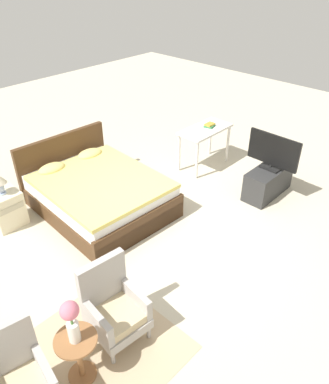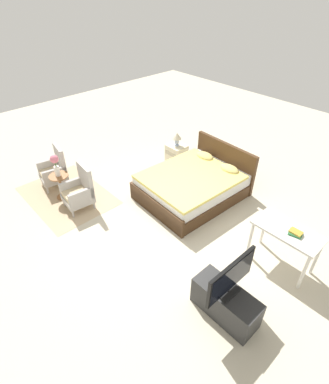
% 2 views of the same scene
% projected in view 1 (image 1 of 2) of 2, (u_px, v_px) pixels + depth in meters
% --- Properties ---
extents(ground_plane, '(16.00, 16.00, 0.00)m').
position_uv_depth(ground_plane, '(152.00, 230.00, 5.56)').
color(ground_plane, beige).
extents(floor_rug, '(2.10, 1.50, 0.01)m').
position_uv_depth(floor_rug, '(78.00, 369.00, 3.73)').
color(floor_rug, tan).
rests_on(floor_rug, ground_plane).
extents(bed, '(1.74, 2.17, 0.96)m').
position_uv_depth(bed, '(97.00, 192.00, 5.88)').
color(bed, '#472D19').
rests_on(bed, ground_plane).
extents(armchair_by_window_left, '(0.63, 0.63, 0.92)m').
position_uv_depth(armchair_by_window_left, '(17.00, 382.00, 3.23)').
color(armchair_by_window_left, '#ADA8A3').
rests_on(armchair_by_window_left, floor_rug).
extents(armchair_by_window_right, '(0.59, 0.59, 0.92)m').
position_uv_depth(armchair_by_window_right, '(114.00, 308.00, 3.89)').
color(armchair_by_window_right, '#ADA8A3').
rests_on(armchair_by_window_right, floor_rug).
extents(side_table, '(0.40, 0.40, 0.56)m').
position_uv_depth(side_table, '(78.00, 353.00, 3.49)').
color(side_table, '#936038').
rests_on(side_table, ground_plane).
extents(flower_vase, '(0.17, 0.17, 0.48)m').
position_uv_depth(flower_vase, '(71.00, 318.00, 3.21)').
color(flower_vase, silver).
rests_on(flower_vase, side_table).
extents(nightstand, '(0.44, 0.41, 0.55)m').
position_uv_depth(nightstand, '(6.00, 209.00, 5.54)').
color(nightstand, beige).
rests_on(nightstand, ground_plane).
extents(tv_stand, '(0.96, 0.40, 0.49)m').
position_uv_depth(tv_stand, '(268.00, 181.00, 6.26)').
color(tv_stand, '#2D2D2D').
rests_on(tv_stand, ground_plane).
extents(tv_flatscreen, '(0.21, 0.88, 0.59)m').
position_uv_depth(tv_flatscreen, '(273.00, 152.00, 5.96)').
color(tv_flatscreen, black).
rests_on(tv_flatscreen, tv_stand).
extents(vanity_desk, '(1.04, 0.52, 0.76)m').
position_uv_depth(vanity_desk, '(205.00, 134.00, 6.87)').
color(vanity_desk, silver).
rests_on(vanity_desk, ground_plane).
extents(book_stack, '(0.23, 0.20, 0.06)m').
position_uv_depth(book_stack, '(210.00, 125.00, 6.85)').
color(book_stack, '#337A47').
rests_on(book_stack, vanity_desk).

